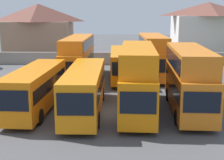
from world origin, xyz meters
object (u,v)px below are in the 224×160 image
Objects in this scene: bus_2 at (85,87)px; house_terrace_left at (39,30)px; bus_4 at (189,76)px; bus_5 at (78,55)px; bus_7 at (153,54)px; house_terrace_centre at (207,30)px; bus_6 at (121,63)px; bus_3 at (137,76)px; bus_1 at (36,87)px.

bus_2 is 1.02× the size of house_terrace_left.
bus_5 is (-10.02, 12.66, -0.07)m from bus_4.
house_terrace_centre reaches higher than bus_7.
house_terrace_left is at bearing -144.11° from bus_6.
bus_3 is at bearing -86.87° from bus_4.
house_terrace_left is at bearing -151.55° from bus_3.
bus_1 is at bearing -6.57° from bus_5.
house_terrace_left reaches higher than bus_2.
bus_6 is (2.88, 12.77, -0.06)m from bus_2.
house_terrace_left is (-10.88, 31.09, 2.60)m from bus_2.
house_terrace_centre is at bearing 159.02° from bus_3.
bus_1 is 1.02× the size of bus_7.
bus_2 is at bearing -119.46° from house_terrace_centre.
bus_3 is 1.07× the size of bus_4.
bus_4 reaches higher than bus_5.
bus_7 reaches higher than bus_4.
bus_2 is (3.85, -0.38, 0.04)m from bus_1.
house_terrace_centre is at bearing 150.49° from bus_2.
bus_7 reaches higher than bus_1.
bus_6 is 3.88m from bus_7.
bus_2 is 1.02× the size of bus_3.
bus_1 is at bearing -87.71° from bus_3.
house_terrace_centre reaches higher than bus_3.
bus_5 is at bearing -93.69° from bus_6.
bus_5 reaches higher than bus_2.
house_terrace_left is at bearing -152.92° from bus_5.
bus_6 is at bearing 154.19° from bus_1.
house_terrace_centre reaches higher than bus_5.
house_terrace_left is (-13.76, 18.32, 2.67)m from bus_6.
bus_3 is 34.21m from house_terrace_left.
bus_3 is at bearing -11.88° from bus_7.
bus_2 is 15.17m from bus_7.
bus_4 is 13.43m from bus_6.
bus_4 is at bearing 92.53° from bus_1.
bus_3 reaches higher than bus_7.
bus_3 reaches higher than bus_5.
bus_4 is 0.86× the size of bus_5.
house_terrace_left is at bearing 178.27° from house_terrace_centre.
bus_4 is 0.89× the size of bus_6.
bus_4 is (3.91, 0.02, -0.06)m from bus_3.
bus_7 is (2.55, 13.33, -0.05)m from bus_3.
bus_4 is 13.38m from bus_7.
bus_2 reaches higher than bus_6.
bus_6 is at bearing -172.21° from bus_3.
bus_3 is at bearing 94.63° from bus_2.
house_terrace_centre is at bearing 146.50° from bus_7.
bus_5 is at bearing -170.80° from bus_2.
house_terrace_left is 0.99× the size of house_terrace_centre.
house_terrace_centre is (13.09, 29.91, 1.82)m from bus_3.
house_terrace_left reaches higher than bus_7.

